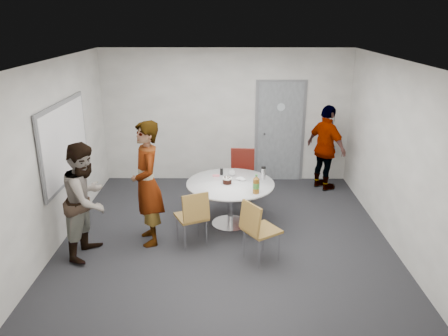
{
  "coord_description": "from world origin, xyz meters",
  "views": [
    {
      "loc": [
        0.02,
        -6.21,
        3.29
      ],
      "look_at": [
        -0.03,
        0.25,
        1.02
      ],
      "focal_mm": 35.0,
      "sensor_mm": 36.0,
      "label": 1
    }
  ],
  "objects_px": {
    "whiteboard": "(65,142)",
    "chair_near_right": "(257,226)",
    "person_main": "(147,184)",
    "person_left": "(87,200)",
    "door": "(280,132)",
    "table": "(232,189)",
    "chair_far": "(242,169)",
    "person_right": "(326,148)",
    "chair_near_left": "(193,214)"
  },
  "relations": [
    {
      "from": "table",
      "to": "chair_near_left",
      "type": "relative_size",
      "value": 1.6
    },
    {
      "from": "chair_near_left",
      "to": "table",
      "type": "bearing_deg",
      "value": 26.89
    },
    {
      "from": "chair_far",
      "to": "person_left",
      "type": "distance_m",
      "value": 3.04
    },
    {
      "from": "chair_near_right",
      "to": "person_left",
      "type": "relative_size",
      "value": 0.54
    },
    {
      "from": "chair_far",
      "to": "person_left",
      "type": "relative_size",
      "value": 0.58
    },
    {
      "from": "whiteboard",
      "to": "person_left",
      "type": "xyz_separation_m",
      "value": [
        0.51,
        -0.8,
        -0.61
      ]
    },
    {
      "from": "chair_near_left",
      "to": "person_main",
      "type": "height_order",
      "value": "person_main"
    },
    {
      "from": "person_main",
      "to": "person_left",
      "type": "bearing_deg",
      "value": -83.9
    },
    {
      "from": "person_left",
      "to": "chair_far",
      "type": "bearing_deg",
      "value": -37.64
    },
    {
      "from": "door",
      "to": "chair_far",
      "type": "relative_size",
      "value": 2.2
    },
    {
      "from": "chair_near_left",
      "to": "person_right",
      "type": "relative_size",
      "value": 0.52
    },
    {
      "from": "door",
      "to": "whiteboard",
      "type": "distance_m",
      "value": 4.25
    },
    {
      "from": "chair_near_right",
      "to": "person_main",
      "type": "height_order",
      "value": "person_main"
    },
    {
      "from": "whiteboard",
      "to": "person_main",
      "type": "bearing_deg",
      "value": -18.32
    },
    {
      "from": "person_left",
      "to": "person_right",
      "type": "bearing_deg",
      "value": -46.43
    },
    {
      "from": "chair_far",
      "to": "person_right",
      "type": "relative_size",
      "value": 0.57
    },
    {
      "from": "chair_near_left",
      "to": "person_right",
      "type": "bearing_deg",
      "value": 18.9
    },
    {
      "from": "door",
      "to": "chair_near_left",
      "type": "relative_size",
      "value": 2.4
    },
    {
      "from": "chair_near_right",
      "to": "chair_near_left",
      "type": "bearing_deg",
      "value": -148.41
    },
    {
      "from": "door",
      "to": "person_left",
      "type": "bearing_deg",
      "value": -134.73
    },
    {
      "from": "person_left",
      "to": "chair_near_left",
      "type": "bearing_deg",
      "value": -71.88
    },
    {
      "from": "chair_near_left",
      "to": "chair_near_right",
      "type": "bearing_deg",
      "value": -49.9
    },
    {
      "from": "chair_near_right",
      "to": "chair_far",
      "type": "bearing_deg",
      "value": 149.63
    },
    {
      "from": "door",
      "to": "whiteboard",
      "type": "height_order",
      "value": "door"
    },
    {
      "from": "chair_far",
      "to": "whiteboard",
      "type": "bearing_deg",
      "value": 29.3
    },
    {
      "from": "whiteboard",
      "to": "chair_far",
      "type": "height_order",
      "value": "whiteboard"
    },
    {
      "from": "door",
      "to": "whiteboard",
      "type": "bearing_deg",
      "value": -147.34
    },
    {
      "from": "chair_near_right",
      "to": "person_left",
      "type": "bearing_deg",
      "value": -128.89
    },
    {
      "from": "chair_far",
      "to": "chair_near_right",
      "type": "bearing_deg",
      "value": 98.74
    },
    {
      "from": "chair_near_left",
      "to": "person_right",
      "type": "distance_m",
      "value": 3.39
    },
    {
      "from": "whiteboard",
      "to": "person_right",
      "type": "xyz_separation_m",
      "value": [
        4.41,
        1.75,
        -0.61
      ]
    },
    {
      "from": "whiteboard",
      "to": "person_left",
      "type": "distance_m",
      "value": 1.13
    },
    {
      "from": "door",
      "to": "person_main",
      "type": "bearing_deg",
      "value": -129.7
    },
    {
      "from": "chair_near_right",
      "to": "chair_far",
      "type": "distance_m",
      "value": 2.24
    },
    {
      "from": "door",
      "to": "chair_near_right",
      "type": "relative_size",
      "value": 2.34
    },
    {
      "from": "whiteboard",
      "to": "chair_near_right",
      "type": "bearing_deg",
      "value": -19.28
    },
    {
      "from": "door",
      "to": "chair_near_right",
      "type": "height_order",
      "value": "door"
    },
    {
      "from": "chair_near_left",
      "to": "person_right",
      "type": "height_order",
      "value": "person_right"
    },
    {
      "from": "door",
      "to": "chair_near_left",
      "type": "xyz_separation_m",
      "value": [
        -1.57,
        -2.88,
        -0.49
      ]
    },
    {
      "from": "table",
      "to": "person_right",
      "type": "height_order",
      "value": "person_right"
    },
    {
      "from": "chair_near_right",
      "to": "table",
      "type": "bearing_deg",
      "value": 162.46
    },
    {
      "from": "door",
      "to": "person_left",
      "type": "relative_size",
      "value": 1.27
    },
    {
      "from": "table",
      "to": "chair_near_right",
      "type": "relative_size",
      "value": 1.56
    },
    {
      "from": "door",
      "to": "person_right",
      "type": "bearing_deg",
      "value": -32.03
    },
    {
      "from": "table",
      "to": "chair_near_left",
      "type": "distance_m",
      "value": 0.93
    },
    {
      "from": "table",
      "to": "chair_near_right",
      "type": "distance_m",
      "value": 1.2
    },
    {
      "from": "door",
      "to": "person_left",
      "type": "distance_m",
      "value": 4.34
    },
    {
      "from": "table",
      "to": "chair_far",
      "type": "relative_size",
      "value": 1.47
    },
    {
      "from": "table",
      "to": "chair_far",
      "type": "xyz_separation_m",
      "value": [
        0.2,
        1.09,
        -0.05
      ]
    },
    {
      "from": "chair_near_right",
      "to": "person_main",
      "type": "xyz_separation_m",
      "value": [
        -1.59,
        0.58,
        0.39
      ]
    }
  ]
}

